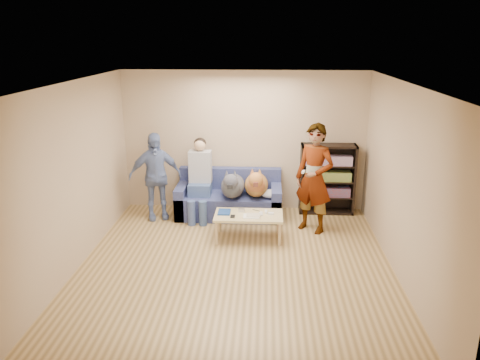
# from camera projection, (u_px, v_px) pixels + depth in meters

# --- Properties ---
(ground) EXTENTS (5.00, 5.00, 0.00)m
(ground) POSITION_uv_depth(u_px,v_px,m) (235.00, 268.00, 6.69)
(ground) COLOR olive
(ground) RESTS_ON ground
(ceiling) EXTENTS (5.00, 5.00, 0.00)m
(ceiling) POSITION_uv_depth(u_px,v_px,m) (235.00, 84.00, 5.92)
(ceiling) COLOR white
(ceiling) RESTS_ON ground
(wall_back) EXTENTS (4.50, 0.00, 4.50)m
(wall_back) POSITION_uv_depth(u_px,v_px,m) (244.00, 141.00, 8.69)
(wall_back) COLOR tan
(wall_back) RESTS_ON ground
(wall_front) EXTENTS (4.50, 0.00, 4.50)m
(wall_front) POSITION_uv_depth(u_px,v_px,m) (215.00, 270.00, 3.92)
(wall_front) COLOR tan
(wall_front) RESTS_ON ground
(wall_left) EXTENTS (0.00, 5.00, 5.00)m
(wall_left) POSITION_uv_depth(u_px,v_px,m) (72.00, 179.00, 6.43)
(wall_left) COLOR tan
(wall_left) RESTS_ON ground
(wall_right) EXTENTS (0.00, 5.00, 5.00)m
(wall_right) POSITION_uv_depth(u_px,v_px,m) (404.00, 184.00, 6.18)
(wall_right) COLOR tan
(wall_right) RESTS_ON ground
(blanket) EXTENTS (0.38, 0.32, 0.13)m
(blanket) POSITION_uv_depth(u_px,v_px,m) (271.00, 194.00, 8.30)
(blanket) COLOR #A5A4A9
(blanket) RESTS_ON sofa
(person_standing_right) EXTENTS (0.80, 0.74, 1.84)m
(person_standing_right) POSITION_uv_depth(u_px,v_px,m) (314.00, 179.00, 7.73)
(person_standing_right) COLOR gray
(person_standing_right) RESTS_ON ground
(person_standing_left) EXTENTS (1.00, 0.67, 1.58)m
(person_standing_left) POSITION_uv_depth(u_px,v_px,m) (155.00, 176.00, 8.31)
(person_standing_left) COLOR #768DBC
(person_standing_left) RESTS_ON ground
(held_controller) EXTENTS (0.07, 0.13, 0.03)m
(held_controller) POSITION_uv_depth(u_px,v_px,m) (303.00, 172.00, 7.50)
(held_controller) COLOR silver
(held_controller) RESTS_ON person_standing_right
(notebook_blue) EXTENTS (0.20, 0.26, 0.03)m
(notebook_blue) POSITION_uv_depth(u_px,v_px,m) (224.00, 212.00, 7.61)
(notebook_blue) COLOR navy
(notebook_blue) RESTS_ON coffee_table
(papers) EXTENTS (0.26, 0.20, 0.02)m
(papers) POSITION_uv_depth(u_px,v_px,m) (252.00, 216.00, 7.45)
(papers) COLOR white
(papers) RESTS_ON coffee_table
(magazine) EXTENTS (0.22, 0.17, 0.01)m
(magazine) POSITION_uv_depth(u_px,v_px,m) (253.00, 215.00, 7.46)
(magazine) COLOR #BCB297
(magazine) RESTS_ON coffee_table
(camera_silver) EXTENTS (0.11, 0.06, 0.05)m
(camera_silver) POSITION_uv_depth(u_px,v_px,m) (242.00, 210.00, 7.66)
(camera_silver) COLOR #AFAEB3
(camera_silver) RESTS_ON coffee_table
(controller_a) EXTENTS (0.04, 0.13, 0.03)m
(controller_a) POSITION_uv_depth(u_px,v_px,m) (266.00, 212.00, 7.62)
(controller_a) COLOR white
(controller_a) RESTS_ON coffee_table
(controller_b) EXTENTS (0.09, 0.06, 0.03)m
(controller_b) POSITION_uv_depth(u_px,v_px,m) (271.00, 214.00, 7.54)
(controller_b) COLOR white
(controller_b) RESTS_ON coffee_table
(headphone_cup_a) EXTENTS (0.07, 0.07, 0.02)m
(headphone_cup_a) POSITION_uv_depth(u_px,v_px,m) (261.00, 215.00, 7.51)
(headphone_cup_a) COLOR silver
(headphone_cup_a) RESTS_ON coffee_table
(headphone_cup_b) EXTENTS (0.07, 0.07, 0.02)m
(headphone_cup_b) POSITION_uv_depth(u_px,v_px,m) (261.00, 213.00, 7.59)
(headphone_cup_b) COLOR silver
(headphone_cup_b) RESTS_ON coffee_table
(pen_orange) EXTENTS (0.13, 0.06, 0.01)m
(pen_orange) POSITION_uv_depth(u_px,v_px,m) (247.00, 218.00, 7.40)
(pen_orange) COLOR orange
(pen_orange) RESTS_ON coffee_table
(pen_black) EXTENTS (0.13, 0.08, 0.01)m
(pen_black) POSITION_uv_depth(u_px,v_px,m) (256.00, 210.00, 7.71)
(pen_black) COLOR black
(pen_black) RESTS_ON coffee_table
(wallet) EXTENTS (0.07, 0.12, 0.02)m
(wallet) POSITION_uv_depth(u_px,v_px,m) (233.00, 216.00, 7.44)
(wallet) COLOR black
(wallet) RESTS_ON coffee_table
(sofa) EXTENTS (1.90, 0.85, 0.82)m
(sofa) POSITION_uv_depth(u_px,v_px,m) (229.00, 200.00, 8.62)
(sofa) COLOR #515B93
(sofa) RESTS_ON ground
(person_seated) EXTENTS (0.40, 0.73, 1.47)m
(person_seated) POSITION_uv_depth(u_px,v_px,m) (200.00, 176.00, 8.38)
(person_seated) COLOR #425A91
(person_seated) RESTS_ON sofa
(dog_gray) EXTENTS (0.42, 1.25, 0.61)m
(dog_gray) POSITION_uv_depth(u_px,v_px,m) (232.00, 185.00, 8.28)
(dog_gray) COLOR #494A53
(dog_gray) RESTS_ON sofa
(dog_tan) EXTENTS (0.42, 1.17, 0.61)m
(dog_tan) POSITION_uv_depth(u_px,v_px,m) (256.00, 184.00, 8.35)
(dog_tan) COLOR #AB6A34
(dog_tan) RESTS_ON sofa
(coffee_table) EXTENTS (1.10, 0.60, 0.42)m
(coffee_table) POSITION_uv_depth(u_px,v_px,m) (249.00, 217.00, 7.56)
(coffee_table) COLOR #D6C383
(coffee_table) RESTS_ON ground
(bookshelf) EXTENTS (1.00, 0.34, 1.30)m
(bookshelf) POSITION_uv_depth(u_px,v_px,m) (327.00, 177.00, 8.62)
(bookshelf) COLOR black
(bookshelf) RESTS_ON ground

